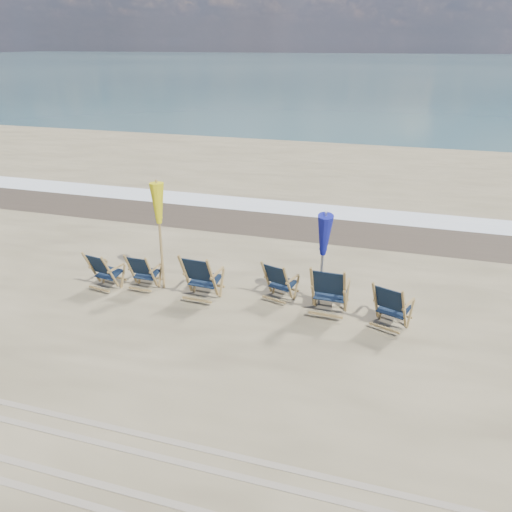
{
  "coord_description": "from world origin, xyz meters",
  "views": [
    {
      "loc": [
        2.72,
        -6.83,
        4.96
      ],
      "look_at": [
        0.0,
        2.2,
        0.9
      ],
      "focal_mm": 35.0,
      "sensor_mm": 36.0,
      "label": 1
    }
  ],
  "objects_px": {
    "beach_chair_2": "(213,280)",
    "umbrella_yellow": "(158,210)",
    "beach_chair_3": "(288,285)",
    "beach_chair_1": "(151,274)",
    "beach_chair_0": "(110,274)",
    "umbrella_blue": "(323,237)",
    "beach_chair_4": "(345,294)",
    "beach_chair_5": "(404,311)"
  },
  "relations": [
    {
      "from": "beach_chair_3",
      "to": "umbrella_yellow",
      "type": "bearing_deg",
      "value": 16.63
    },
    {
      "from": "beach_chair_0",
      "to": "beach_chair_2",
      "type": "height_order",
      "value": "beach_chair_2"
    },
    {
      "from": "umbrella_yellow",
      "to": "beach_chair_4",
      "type": "bearing_deg",
      "value": -3.82
    },
    {
      "from": "beach_chair_0",
      "to": "beach_chair_5",
      "type": "bearing_deg",
      "value": -169.03
    },
    {
      "from": "beach_chair_3",
      "to": "beach_chair_1",
      "type": "bearing_deg",
      "value": 22.82
    },
    {
      "from": "beach_chair_2",
      "to": "umbrella_yellow",
      "type": "height_order",
      "value": "umbrella_yellow"
    },
    {
      "from": "beach_chair_5",
      "to": "umbrella_blue",
      "type": "bearing_deg",
      "value": 0.99
    },
    {
      "from": "beach_chair_2",
      "to": "beach_chair_4",
      "type": "bearing_deg",
      "value": -173.19
    },
    {
      "from": "beach_chair_1",
      "to": "beach_chair_5",
      "type": "height_order",
      "value": "beach_chair_5"
    },
    {
      "from": "umbrella_blue",
      "to": "beach_chair_0",
      "type": "bearing_deg",
      "value": -171.64
    },
    {
      "from": "beach_chair_4",
      "to": "umbrella_blue",
      "type": "bearing_deg",
      "value": -29.4
    },
    {
      "from": "beach_chair_3",
      "to": "umbrella_yellow",
      "type": "height_order",
      "value": "umbrella_yellow"
    },
    {
      "from": "beach_chair_3",
      "to": "umbrella_yellow",
      "type": "distance_m",
      "value": 3.08
    },
    {
      "from": "beach_chair_2",
      "to": "beach_chair_4",
      "type": "relative_size",
      "value": 0.98
    },
    {
      "from": "beach_chair_1",
      "to": "umbrella_blue",
      "type": "xyz_separation_m",
      "value": [
        3.55,
        0.36,
        1.1
      ]
    },
    {
      "from": "beach_chair_2",
      "to": "umbrella_blue",
      "type": "bearing_deg",
      "value": -164.12
    },
    {
      "from": "beach_chair_4",
      "to": "beach_chair_5",
      "type": "relative_size",
      "value": 1.13
    },
    {
      "from": "beach_chair_1",
      "to": "beach_chair_2",
      "type": "relative_size",
      "value": 0.81
    },
    {
      "from": "beach_chair_4",
      "to": "umbrella_yellow",
      "type": "distance_m",
      "value": 4.14
    },
    {
      "from": "beach_chair_0",
      "to": "beach_chair_4",
      "type": "xyz_separation_m",
      "value": [
        4.87,
        0.33,
        0.1
      ]
    },
    {
      "from": "beach_chair_3",
      "to": "umbrella_blue",
      "type": "height_order",
      "value": "umbrella_blue"
    },
    {
      "from": "beach_chair_0",
      "to": "beach_chair_4",
      "type": "relative_size",
      "value": 0.83
    },
    {
      "from": "beach_chair_4",
      "to": "umbrella_blue",
      "type": "xyz_separation_m",
      "value": [
        -0.51,
        0.31,
        0.99
      ]
    },
    {
      "from": "beach_chair_1",
      "to": "umbrella_yellow",
      "type": "relative_size",
      "value": 0.39
    },
    {
      "from": "beach_chair_1",
      "to": "beach_chair_4",
      "type": "height_order",
      "value": "beach_chair_4"
    },
    {
      "from": "beach_chair_1",
      "to": "umbrella_yellow",
      "type": "distance_m",
      "value": 1.37
    },
    {
      "from": "umbrella_blue",
      "to": "umbrella_yellow",
      "type": "bearing_deg",
      "value": -179.2
    },
    {
      "from": "beach_chair_4",
      "to": "umbrella_yellow",
      "type": "bearing_deg",
      "value": -1.83
    },
    {
      "from": "beach_chair_1",
      "to": "umbrella_yellow",
      "type": "xyz_separation_m",
      "value": [
        0.11,
        0.31,
        1.33
      ]
    },
    {
      "from": "beach_chair_0",
      "to": "beach_chair_1",
      "type": "bearing_deg",
      "value": -150.83
    },
    {
      "from": "beach_chair_2",
      "to": "beach_chair_3",
      "type": "distance_m",
      "value": 1.52
    },
    {
      "from": "beach_chair_2",
      "to": "beach_chair_5",
      "type": "height_order",
      "value": "beach_chair_2"
    },
    {
      "from": "umbrella_yellow",
      "to": "umbrella_blue",
      "type": "distance_m",
      "value": 3.44
    },
    {
      "from": "beach_chair_0",
      "to": "beach_chair_3",
      "type": "height_order",
      "value": "beach_chair_0"
    },
    {
      "from": "beach_chair_3",
      "to": "beach_chair_5",
      "type": "height_order",
      "value": "beach_chair_5"
    },
    {
      "from": "beach_chair_5",
      "to": "beach_chair_1",
      "type": "bearing_deg",
      "value": 17.95
    },
    {
      "from": "beach_chair_0",
      "to": "beach_chair_2",
      "type": "distance_m",
      "value": 2.26
    },
    {
      "from": "beach_chair_0",
      "to": "umbrella_blue",
      "type": "distance_m",
      "value": 4.54
    },
    {
      "from": "beach_chair_4",
      "to": "umbrella_yellow",
      "type": "xyz_separation_m",
      "value": [
        -3.94,
        0.26,
        1.22
      ]
    },
    {
      "from": "beach_chair_1",
      "to": "beach_chair_2",
      "type": "distance_m",
      "value": 1.44
    },
    {
      "from": "beach_chair_3",
      "to": "beach_chair_0",
      "type": "bearing_deg",
      "value": 25.78
    },
    {
      "from": "beach_chair_0",
      "to": "beach_chair_1",
      "type": "height_order",
      "value": "beach_chair_0"
    }
  ]
}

